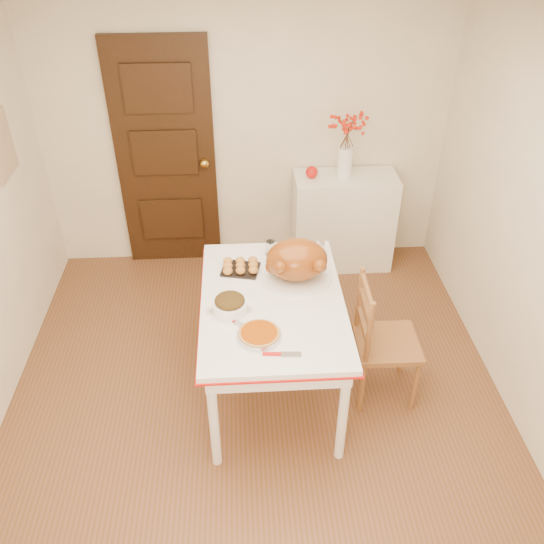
{
  "coord_description": "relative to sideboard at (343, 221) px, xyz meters",
  "views": [
    {
      "loc": [
        -0.06,
        -2.7,
        3.11
      ],
      "look_at": [
        0.12,
        0.25,
        1.0
      ],
      "focal_mm": 37.78,
      "sensor_mm": 36.0,
      "label": 1
    }
  ],
  "objects": [
    {
      "name": "chair_oak",
      "position": [
        0.03,
        -1.65,
        0.03
      ],
      "size": [
        0.43,
        0.43,
        0.96
      ],
      "primitive_type": null,
      "rotation": [
        0.0,
        0.0,
        1.55
      ],
      "color": "brown",
      "rests_on": "floor"
    },
    {
      "name": "carving_knife",
      "position": [
        -0.96,
        -1.82,
        0.38
      ],
      "size": [
        0.22,
        0.21,
        0.01
      ],
      "primitive_type": null,
      "rotation": [
        0.0,
        0.0,
        -0.73
      ],
      "color": "silver",
      "rests_on": "kitchen_table"
    },
    {
      "name": "kitchen_table",
      "position": [
        -0.75,
        -1.58,
        -0.04
      ],
      "size": [
        0.94,
        1.37,
        0.82
      ],
      "primitive_type": null,
      "color": "white",
      "rests_on": "floor"
    },
    {
      "name": "door_back",
      "position": [
        -1.56,
        0.19,
        0.58
      ],
      "size": [
        0.85,
        0.06,
        2.06
      ],
      "primitive_type": "cube",
      "color": "black",
      "rests_on": "ground"
    },
    {
      "name": "sideboard",
      "position": [
        0.0,
        0.0,
        0.0
      ],
      "size": [
        0.9,
        0.4,
        0.9
      ],
      "primitive_type": "cube",
      "color": "white",
      "rests_on": "floor"
    },
    {
      "name": "pumpkin_pie",
      "position": [
        -0.85,
        -1.94,
        0.4
      ],
      "size": [
        0.27,
        0.27,
        0.05
      ],
      "primitive_type": "cylinder",
      "rotation": [
        0.0,
        0.0,
        -0.04
      ],
      "color": "#903700",
      "rests_on": "kitchen_table"
    },
    {
      "name": "drinking_glass",
      "position": [
        -0.73,
        -1.07,
        0.43
      ],
      "size": [
        0.07,
        0.07,
        0.11
      ],
      "primitive_type": "cylinder",
      "rotation": [
        0.0,
        0.0,
        -0.04
      ],
      "color": "white",
      "rests_on": "kitchen_table"
    },
    {
      "name": "turkey_platter",
      "position": [
        -0.57,
        -1.38,
        0.52
      ],
      "size": [
        0.54,
        0.47,
        0.3
      ],
      "primitive_type": null,
      "rotation": [
        0.0,
        0.0,
        -0.2
      ],
      "color": "#783A08",
      "rests_on": "kitchen_table"
    },
    {
      "name": "ceiling",
      "position": [
        -0.86,
        -1.78,
        2.05
      ],
      "size": [
        3.5,
        4.0,
        0.0
      ],
      "primitive_type": "cube",
      "color": "white",
      "rests_on": "ground"
    },
    {
      "name": "rolls_tray",
      "position": [
        -0.95,
        -1.25,
        0.41
      ],
      "size": [
        0.29,
        0.25,
        0.07
      ],
      "primitive_type": null,
      "rotation": [
        0.0,
        0.0,
        -0.23
      ],
      "color": "#C4862F",
      "rests_on": "kitchen_table"
    },
    {
      "name": "stuffing_dish",
      "position": [
        -1.02,
        -1.68,
        0.43
      ],
      "size": [
        0.31,
        0.26,
        0.11
      ],
      "primitive_type": null,
      "rotation": [
        0.0,
        0.0,
        -0.14
      ],
      "color": "#533A12",
      "rests_on": "kitchen_table"
    },
    {
      "name": "pie_server",
      "position": [
        -0.72,
        -2.1,
        0.38
      ],
      "size": [
        0.23,
        0.08,
        0.01
      ],
      "primitive_type": null,
      "rotation": [
        0.0,
        0.0,
        -0.07
      ],
      "color": "silver",
      "rests_on": "kitchen_table"
    },
    {
      "name": "berry_vase",
      "position": [
        -0.02,
        0.0,
        0.73
      ],
      "size": [
        0.29,
        0.29,
        0.56
      ],
      "primitive_type": null,
      "color": "white",
      "rests_on": "sideboard"
    },
    {
      "name": "wall_back",
      "position": [
        -0.86,
        0.22,
        0.8
      ],
      "size": [
        3.5,
        0.0,
        2.5
      ],
      "primitive_type": "cube",
      "color": "beige",
      "rests_on": "ground"
    },
    {
      "name": "apple",
      "position": [
        -0.31,
        0.0,
        0.5
      ],
      "size": [
        0.11,
        0.11,
        0.11
      ],
      "primitive_type": "sphere",
      "color": "red",
      "rests_on": "sideboard"
    },
    {
      "name": "floor",
      "position": [
        -0.86,
        -1.78,
        -0.45
      ],
      "size": [
        3.5,
        4.0,
        0.0
      ],
      "primitive_type": "cube",
      "color": "brown",
      "rests_on": "ground"
    },
    {
      "name": "shaker_pair",
      "position": [
        -0.39,
        -1.07,
        0.42
      ],
      "size": [
        0.1,
        0.06,
        0.09
      ],
      "primitive_type": null,
      "rotation": [
        0.0,
        0.0,
        -0.29
      ],
      "color": "white",
      "rests_on": "kitchen_table"
    },
    {
      "name": "photo_board",
      "position": [
        -2.59,
        -0.58,
        1.05
      ],
      "size": [
        0.03,
        0.35,
        0.45
      ],
      "primitive_type": "cube",
      "color": "tan",
      "rests_on": "ground"
    }
  ]
}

